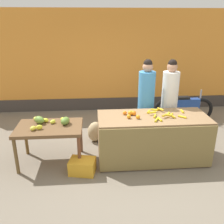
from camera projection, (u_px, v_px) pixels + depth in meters
ground_plane at (131, 158)px, 4.76m from camera, size 24.00×24.00×0.00m
market_wall_back at (117, 62)px, 7.02m from camera, size 8.83×0.23×2.85m
fruit_stall_counter at (152, 138)px, 4.62m from camera, size 2.04×0.89×0.87m
side_table_wooden at (49, 131)px, 4.42m from camera, size 1.18×0.78×0.73m
banana_bunch_pile at (164, 114)px, 4.51m from camera, size 0.72×0.63×0.07m
orange_pile at (131, 114)px, 4.48m from camera, size 0.29×0.30×0.09m
mango_papaya_pile at (51, 121)px, 4.47m from camera, size 0.74×0.58×0.14m
vendor_woman_blue_shirt at (146, 102)px, 5.10m from camera, size 0.34×0.34×1.81m
vendor_woman_white_shirt at (169, 102)px, 5.12m from camera, size 0.34×0.34×1.81m
parked_motorcycle at (183, 108)px, 6.32m from camera, size 1.60×0.18×0.88m
produce_crate at (82, 166)px, 4.26m from camera, size 0.50×0.40×0.26m
produce_sack at (96, 132)px, 5.38m from camera, size 0.46×0.44×0.45m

